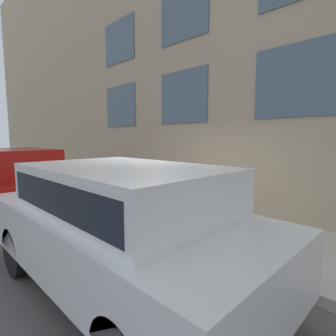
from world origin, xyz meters
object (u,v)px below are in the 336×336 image
(person, at_px, (160,184))
(parked_truck_white_near, at_px, (121,218))
(fire_hydrant, at_px, (177,213))
(parked_truck_red_far, at_px, (15,176))

(person, height_order, parked_truck_white_near, parked_truck_white_near)
(parked_truck_white_near, bearing_deg, fire_hydrant, 21.16)
(person, relative_size, parked_truck_white_near, 0.31)
(fire_hydrant, distance_m, person, 1.00)
(fire_hydrant, height_order, parked_truck_red_far, parked_truck_red_far)
(parked_truck_white_near, bearing_deg, parked_truck_red_far, 88.45)
(parked_truck_white_near, relative_size, parked_truck_red_far, 1.04)
(parked_truck_white_near, height_order, parked_truck_red_far, parked_truck_red_far)
(fire_hydrant, height_order, parked_truck_white_near, parked_truck_white_near)
(fire_hydrant, bearing_deg, parked_truck_white_near, -158.84)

